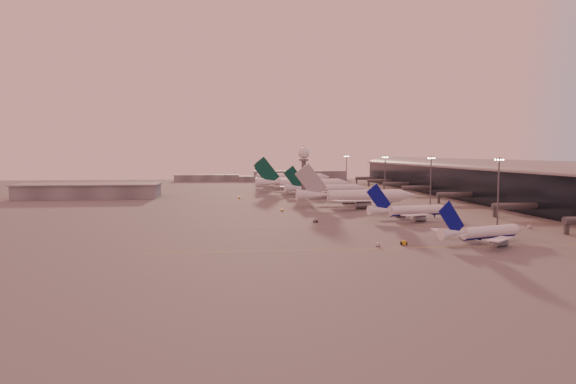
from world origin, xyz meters
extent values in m
plane|color=#5C5959|center=(0.00, 0.00, 0.00)|extent=(700.00, 700.00, 0.00)
cube|color=#D2CC4A|center=(30.00, -35.00, 0.01)|extent=(180.00, 0.25, 0.02)
cube|color=#D2CC4A|center=(30.00, 10.00, 0.01)|extent=(180.00, 0.25, 0.02)
cube|color=#D2CC4A|center=(30.00, 55.00, 0.01)|extent=(180.00, 0.25, 0.02)
cube|color=#D2CC4A|center=(30.00, 100.00, 0.01)|extent=(180.00, 0.25, 0.02)
cube|color=#D2CC4A|center=(30.00, 150.00, 0.01)|extent=(180.00, 0.25, 0.02)
cube|color=black|center=(108.00, 110.00, 9.00)|extent=(36.00, 360.00, 18.00)
cylinder|color=slate|center=(108.00, 110.00, 18.00)|extent=(10.08, 360.00, 10.08)
cube|color=slate|center=(108.00, 110.00, 18.20)|extent=(40.00, 362.00, 0.80)
cube|color=#53555A|center=(72.00, -18.00, 2.20)|extent=(1.20, 1.20, 4.40)
cylinder|color=#53555A|center=(82.00, 28.00, 4.50)|extent=(22.00, 2.80, 2.80)
cube|color=#53555A|center=(72.00, 28.00, 2.20)|extent=(1.20, 1.20, 4.40)
cylinder|color=#53555A|center=(82.00, 86.00, 4.50)|extent=(22.00, 2.80, 2.80)
cube|color=#53555A|center=(72.00, 86.00, 2.20)|extent=(1.20, 1.20, 4.40)
cylinder|color=#53555A|center=(82.00, 142.00, 4.50)|extent=(22.00, 2.80, 2.80)
cube|color=#53555A|center=(72.00, 142.00, 2.20)|extent=(1.20, 1.20, 4.40)
cylinder|color=#53555A|center=(82.00, 184.00, 4.50)|extent=(22.00, 2.80, 2.80)
cube|color=#53555A|center=(72.00, 184.00, 2.20)|extent=(1.20, 1.20, 4.40)
cylinder|color=#53555A|center=(82.00, 226.00, 4.50)|extent=(22.00, 2.80, 2.80)
cube|color=#53555A|center=(72.00, 226.00, 2.20)|extent=(1.20, 1.20, 4.40)
cylinder|color=#53555A|center=(82.00, 266.00, 4.50)|extent=(22.00, 2.80, 2.80)
cube|color=#53555A|center=(72.00, 266.00, 2.20)|extent=(1.20, 1.20, 4.40)
cube|color=slate|center=(-120.00, 140.00, 4.00)|extent=(80.00, 25.00, 8.00)
cube|color=slate|center=(-120.00, 140.00, 8.20)|extent=(82.00, 27.00, 0.60)
cylinder|color=#53555A|center=(5.00, 120.00, 11.00)|extent=(2.60, 2.60, 22.00)
cylinder|color=#53555A|center=(5.00, 120.00, 22.50)|extent=(5.20, 5.20, 1.20)
sphere|color=white|center=(5.00, 120.00, 26.40)|extent=(6.40, 6.40, 6.40)
cylinder|color=#53555A|center=(5.00, 120.00, 30.10)|extent=(0.16, 0.16, 2.00)
cylinder|color=#53555A|center=(58.00, 0.00, 12.50)|extent=(0.56, 0.56, 25.00)
cube|color=#53555A|center=(58.00, 0.00, 24.50)|extent=(3.60, 0.25, 0.25)
sphere|color=#FFEABF|center=(56.50, 0.00, 24.10)|extent=(0.56, 0.56, 0.56)
sphere|color=#FFEABF|center=(57.50, 0.00, 24.10)|extent=(0.56, 0.56, 0.56)
sphere|color=#FFEABF|center=(58.50, 0.00, 24.10)|extent=(0.56, 0.56, 0.56)
sphere|color=#FFEABF|center=(59.50, 0.00, 24.10)|extent=(0.56, 0.56, 0.56)
cylinder|color=#53555A|center=(55.00, 55.00, 12.50)|extent=(0.56, 0.56, 25.00)
cube|color=#53555A|center=(55.00, 55.00, 24.50)|extent=(3.60, 0.25, 0.25)
sphere|color=#FFEABF|center=(53.50, 55.00, 24.10)|extent=(0.56, 0.56, 0.56)
sphere|color=#FFEABF|center=(54.50, 55.00, 24.10)|extent=(0.56, 0.56, 0.56)
sphere|color=#FFEABF|center=(55.50, 55.00, 24.10)|extent=(0.56, 0.56, 0.56)
sphere|color=#FFEABF|center=(56.50, 55.00, 24.10)|extent=(0.56, 0.56, 0.56)
cylinder|color=#53555A|center=(50.00, 110.00, 12.50)|extent=(0.56, 0.56, 25.00)
cube|color=#53555A|center=(50.00, 110.00, 24.50)|extent=(3.60, 0.25, 0.25)
sphere|color=#FFEABF|center=(48.50, 110.00, 24.10)|extent=(0.56, 0.56, 0.56)
sphere|color=#FFEABF|center=(49.50, 110.00, 24.10)|extent=(0.56, 0.56, 0.56)
sphere|color=#FFEABF|center=(50.50, 110.00, 24.10)|extent=(0.56, 0.56, 0.56)
sphere|color=#FFEABF|center=(51.50, 110.00, 24.10)|extent=(0.56, 0.56, 0.56)
cylinder|color=#53555A|center=(48.00, 200.00, 12.50)|extent=(0.56, 0.56, 25.00)
cube|color=#53555A|center=(48.00, 200.00, 24.50)|extent=(3.60, 0.25, 0.25)
sphere|color=#FFEABF|center=(46.50, 200.00, 24.10)|extent=(0.56, 0.56, 0.56)
sphere|color=#FFEABF|center=(47.50, 200.00, 24.10)|extent=(0.56, 0.56, 0.56)
sphere|color=#FFEABF|center=(48.50, 200.00, 24.10)|extent=(0.56, 0.56, 0.56)
sphere|color=#FFEABF|center=(49.50, 200.00, 24.10)|extent=(0.56, 0.56, 0.56)
cube|color=slate|center=(-60.00, 320.00, 3.00)|extent=(60.00, 18.00, 6.00)
cube|color=slate|center=(30.00, 330.00, 4.50)|extent=(90.00, 20.00, 9.00)
cube|color=slate|center=(-10.00, 310.00, 2.50)|extent=(40.00, 15.00, 5.00)
cylinder|color=white|center=(39.69, -29.31, 2.80)|extent=(20.18, 9.84, 3.43)
cylinder|color=#090C79|center=(39.69, -29.31, 2.03)|extent=(19.48, 8.80, 2.47)
cone|color=white|center=(51.06, -25.37, 2.80)|extent=(4.81, 4.52, 3.43)
cone|color=white|center=(26.16, -33.99, 3.23)|extent=(9.12, 6.01, 3.43)
cube|color=white|center=(37.77, -38.91, 2.20)|extent=(12.41, 12.99, 1.08)
cylinder|color=gray|center=(39.44, -36.22, 0.63)|extent=(4.42, 3.39, 2.23)
cube|color=gray|center=(39.44, -36.22, 1.60)|extent=(0.33, 0.30, 1.37)
cube|color=white|center=(32.25, -22.94, 2.20)|extent=(14.94, 5.60, 1.08)
cylinder|color=gray|center=(35.22, -24.03, 0.63)|extent=(4.42, 3.39, 2.23)
cube|color=gray|center=(35.22, -24.03, 1.60)|extent=(0.33, 0.30, 1.37)
cube|color=#090C79|center=(25.76, -34.13, 7.48)|extent=(9.01, 3.38, 10.23)
cube|color=white|center=(27.47, -37.67, 3.32)|extent=(3.79, 3.80, 0.23)
cube|color=white|center=(24.91, -30.29, 3.32)|extent=(4.05, 1.92, 0.23)
cylinder|color=black|center=(46.93, -26.80, 0.45)|extent=(0.45, 0.45, 0.90)
cylinder|color=black|center=(37.50, -27.96, 0.50)|extent=(1.09, 0.75, 0.99)
cylinder|color=black|center=(38.80, -31.72, 0.50)|extent=(1.09, 0.75, 0.99)
cylinder|color=white|center=(37.18, 24.96, 3.16)|extent=(23.06, 8.22, 3.87)
cylinder|color=#090C79|center=(37.18, 24.96, 2.29)|extent=(22.40, 7.07, 2.79)
cone|color=white|center=(50.49, 27.60, 3.16)|extent=(5.07, 4.65, 3.87)
cone|color=white|center=(21.35, 21.82, 3.64)|extent=(10.11, 5.65, 3.87)
cube|color=white|center=(33.56, 14.53, 2.48)|extent=(15.16, 13.35, 1.22)
cylinder|color=gray|center=(35.84, 17.28, 0.71)|extent=(4.81, 3.32, 2.52)
cube|color=gray|center=(35.84, 17.28, 1.80)|extent=(0.35, 0.31, 1.55)
cube|color=white|center=(29.85, 33.22, 2.48)|extent=(16.85, 8.40, 1.22)
cylinder|color=gray|center=(33.01, 31.55, 0.71)|extent=(4.81, 3.32, 2.52)
cube|color=gray|center=(33.01, 31.55, 1.80)|extent=(0.35, 0.31, 1.55)
cube|color=#090C79|center=(20.88, 21.73, 8.43)|extent=(10.49, 2.42, 11.54)
cube|color=white|center=(22.24, 17.51, 3.74)|extent=(4.50, 3.98, 0.25)
cube|color=white|center=(20.53, 26.14, 3.74)|extent=(4.68, 2.72, 0.25)
cylinder|color=black|center=(45.66, 26.64, 0.51)|extent=(0.51, 0.51, 1.02)
cylinder|color=black|center=(34.95, 26.80, 0.56)|extent=(1.20, 0.72, 1.12)
cylinder|color=black|center=(35.82, 22.40, 0.56)|extent=(1.20, 0.72, 1.12)
cylinder|color=white|center=(29.64, 76.81, 4.06)|extent=(37.74, 7.88, 5.86)
cylinder|color=white|center=(29.64, 76.81, 2.74)|extent=(36.90, 6.21, 4.22)
cone|color=white|center=(51.97, 78.02, 4.06)|extent=(7.56, 6.24, 5.86)
cone|color=white|center=(3.09, 75.36, 4.79)|extent=(16.01, 6.70, 5.86)
cube|color=white|center=(21.36, 60.75, 3.04)|extent=(26.25, 19.24, 1.74)
cylinder|color=gray|center=(25.69, 64.67, 0.66)|extent=(7.45, 4.19, 3.81)
cube|color=gray|center=(25.69, 64.67, 2.01)|extent=(0.30, 0.25, 2.34)
cube|color=white|center=(19.67, 91.87, 3.04)|extent=(27.02, 16.97, 1.74)
cylinder|color=gray|center=(24.39, 88.44, 0.66)|extent=(7.45, 4.19, 3.81)
cube|color=gray|center=(24.39, 88.44, 2.01)|extent=(0.30, 0.25, 2.34)
cube|color=#A1A4A8|center=(2.30, 75.32, 11.71)|extent=(16.22, 1.21, 17.38)
cube|color=white|center=(3.17, 68.10, 4.94)|extent=(7.66, 5.91, 0.24)
cube|color=white|center=(2.38, 82.58, 4.94)|extent=(7.74, 5.33, 0.24)
cylinder|color=black|center=(43.86, 77.58, 0.47)|extent=(0.47, 0.47, 0.94)
cylinder|color=black|center=(26.51, 78.72, 0.52)|extent=(1.06, 0.53, 1.04)
cylinder|color=black|center=(26.74, 74.57, 0.52)|extent=(1.06, 0.53, 1.04)
cylinder|color=white|center=(24.43, 137.78, 3.61)|extent=(32.10, 9.87, 5.11)
cylinder|color=white|center=(24.43, 137.78, 2.46)|extent=(31.26, 8.36, 3.68)
cone|color=white|center=(43.13, 140.66, 3.61)|extent=(6.84, 5.99, 5.11)
cone|color=white|center=(2.20, 134.37, 4.25)|extent=(13.91, 7.07, 5.11)
cube|color=white|center=(18.74, 123.42, 2.72)|extent=(21.63, 18.04, 1.51)
cylinder|color=gray|center=(22.09, 127.13, 0.62)|extent=(6.57, 4.22, 3.32)
cube|color=gray|center=(22.09, 127.13, 1.82)|extent=(0.29, 0.26, 2.04)
cube|color=white|center=(14.69, 149.77, 2.72)|extent=(23.48, 12.62, 1.51)
cylinder|color=gray|center=(19.00, 147.25, 0.62)|extent=(6.57, 4.22, 3.32)
cube|color=gray|center=(19.00, 147.25, 1.82)|extent=(0.29, 0.26, 2.04)
cube|color=#073F32|center=(1.54, 134.27, 10.36)|extent=(13.95, 2.44, 15.13)
cube|color=white|center=(2.91, 128.27, 4.38)|extent=(6.35, 5.39, 0.22)
cube|color=white|center=(1.04, 140.40, 4.38)|extent=(6.54, 4.02, 0.22)
cylinder|color=black|center=(36.33, 139.62, 0.44)|extent=(0.44, 0.44, 0.88)
cylinder|color=black|center=(21.61, 139.31, 0.48)|extent=(1.03, 0.58, 0.97)
cylinder|color=black|center=(22.20, 135.48, 0.48)|extent=(1.03, 0.58, 0.97)
cylinder|color=white|center=(16.22, 172.18, 4.55)|extent=(40.02, 7.16, 6.44)
cylinder|color=white|center=(16.22, 172.18, 3.10)|extent=(39.19, 5.34, 4.64)
cone|color=white|center=(40.03, 171.75, 4.55)|extent=(7.84, 6.58, 6.44)
cone|color=white|center=(-12.11, 172.70, 5.36)|extent=(16.85, 6.74, 6.44)
cube|color=white|center=(6.08, 155.58, 3.42)|extent=(28.87, 19.12, 1.91)
cylinder|color=gray|center=(11.03, 159.45, 0.78)|extent=(7.80, 4.32, 4.18)
cube|color=gray|center=(11.03, 159.45, 2.30)|extent=(0.34, 0.28, 2.58)
cube|color=white|center=(6.69, 189.15, 3.42)|extent=(28.60, 19.94, 1.91)
cylinder|color=gray|center=(11.50, 185.09, 0.78)|extent=(7.80, 4.32, 4.18)
cube|color=gray|center=(11.50, 185.09, 2.30)|extent=(0.34, 0.28, 2.58)
cube|color=#073F32|center=(-12.94, 172.71, 13.04)|extent=(17.71, 0.71, 19.05)
cube|color=white|center=(-12.53, 164.98, 5.52)|extent=(8.23, 5.89, 0.28)
cube|color=white|center=(-12.25, 180.42, 5.52)|extent=(8.20, 6.09, 0.28)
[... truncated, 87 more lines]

